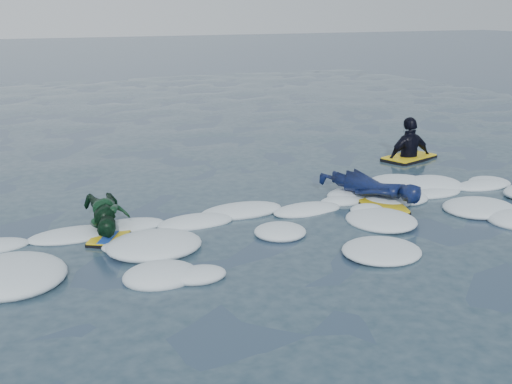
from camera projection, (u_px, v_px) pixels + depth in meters
ground at (231, 263)px, 7.90m from camera, size 120.00×120.00×0.00m
foam_band at (203, 236)px, 8.81m from camera, size 12.00×3.10×0.30m
prone_woman_unit at (372, 189)px, 10.22m from camera, size 1.23×1.89×0.47m
prone_child_unit at (108, 217)px, 8.82m from camera, size 0.82×1.35×0.50m
waiting_rider_unit at (409, 159)px, 13.14m from camera, size 1.30×0.96×1.74m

